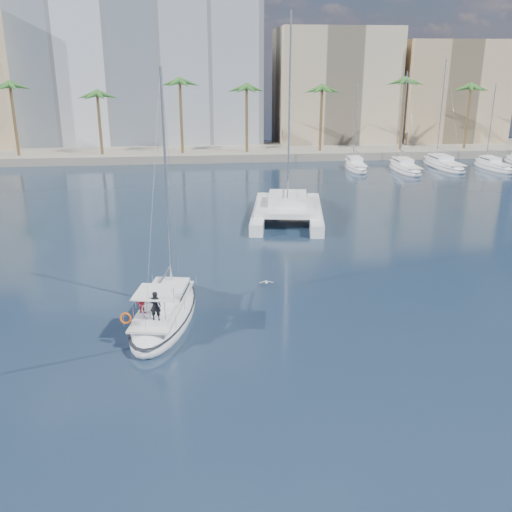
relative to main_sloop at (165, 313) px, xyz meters
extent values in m
plane|color=black|center=(4.93, 0.75, -0.49)|extent=(160.00, 160.00, 0.00)
cube|color=gray|center=(4.93, 61.75, 0.11)|extent=(120.00, 14.00, 1.20)
cube|color=silver|center=(-7.07, 73.75, 13.51)|extent=(42.00, 16.00, 28.00)
cube|color=tan|center=(26.93, 70.75, 9.51)|extent=(20.00, 14.00, 20.00)
cube|color=tan|center=(46.93, 68.75, 8.51)|extent=(18.00, 12.00, 18.00)
cylinder|color=brown|center=(4.93, 57.75, 4.76)|extent=(0.44, 0.44, 10.50)
sphere|color=#2F6425|center=(4.93, 57.75, 10.01)|extent=(3.60, 3.60, 3.60)
cylinder|color=brown|center=(38.93, 57.75, 4.76)|extent=(0.44, 0.44, 10.50)
sphere|color=#2F6425|center=(38.93, 57.75, 10.01)|extent=(3.60, 3.60, 3.60)
ellipsoid|color=white|center=(0.00, 0.01, -0.18)|extent=(4.95, 10.38, 2.07)
ellipsoid|color=black|center=(0.00, 0.01, 0.11)|extent=(5.00, 10.47, 0.18)
cube|color=silver|center=(-0.03, -0.18, 0.60)|extent=(3.60, 7.76, 0.12)
cube|color=white|center=(0.18, 0.95, 0.96)|extent=(2.70, 3.59, 0.60)
cube|color=black|center=(0.18, 0.95, 0.98)|extent=(2.65, 3.22, 0.14)
cylinder|color=#B7BABF|center=(0.39, 2.08, 7.19)|extent=(0.15, 0.15, 13.06)
cylinder|color=#B7BABF|center=(0.02, 0.10, 2.16)|extent=(0.85, 3.97, 0.11)
cube|color=white|center=(-0.39, -2.06, 0.84)|extent=(2.32, 2.80, 0.36)
cube|color=white|center=(-0.40, -2.15, 2.21)|extent=(2.32, 2.80, 0.04)
torus|color=silver|center=(-0.56, -3.00, 1.51)|extent=(0.95, 0.23, 0.96)
torus|color=#D54E0B|center=(-1.83, -3.15, 1.21)|extent=(0.66, 0.31, 0.64)
imported|color=black|center=(-0.25, -3.13, 1.83)|extent=(0.65, 0.48, 1.62)
imported|color=red|center=(-1.07, -2.09, 1.55)|extent=(0.61, 0.53, 1.05)
cube|color=white|center=(8.27, 22.45, 0.06)|extent=(3.40, 13.05, 1.10)
cube|color=white|center=(13.51, 21.54, 0.06)|extent=(3.40, 13.05, 1.10)
cube|color=white|center=(10.78, 21.35, 0.81)|extent=(7.06, 8.08, 0.50)
cube|color=white|center=(10.89, 22.00, 1.51)|extent=(4.20, 4.47, 1.00)
cube|color=black|center=(10.89, 22.00, 1.56)|extent=(4.13, 3.96, 0.18)
cylinder|color=#B7BABF|center=(11.22, 23.92, 9.71)|extent=(0.18, 0.18, 17.39)
ellipsoid|color=silver|center=(6.63, 4.68, -0.19)|extent=(0.19, 0.37, 0.18)
sphere|color=silver|center=(6.63, 4.86, -0.17)|extent=(0.10, 0.10, 0.10)
cube|color=gray|center=(6.37, 4.68, -0.16)|extent=(0.42, 0.15, 0.10)
cube|color=gray|center=(6.89, 4.68, -0.16)|extent=(0.42, 0.15, 0.10)
camera|label=1|loc=(2.00, -30.97, 13.95)|focal=40.00mm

